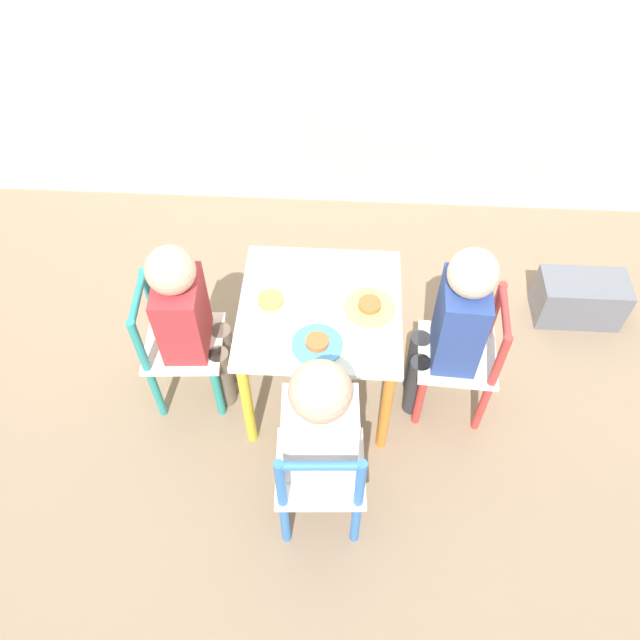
{
  "coord_description": "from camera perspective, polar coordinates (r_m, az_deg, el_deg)",
  "views": [
    {
      "loc": [
        0.07,
        -1.27,
        1.97
      ],
      "look_at": [
        0.0,
        0.0,
        0.4
      ],
      "focal_mm": 35.0,
      "sensor_mm": 36.0,
      "label": 1
    }
  ],
  "objects": [
    {
      "name": "ground_plane",
      "position": [
        2.34,
        0.0,
        -6.08
      ],
      "size": [
        6.0,
        6.0,
        0.0
      ],
      "primitive_type": "plane",
      "color": "#8C755B"
    },
    {
      "name": "kids_table",
      "position": [
        2.03,
        0.0,
        -0.19
      ],
      "size": [
        0.51,
        0.51,
        0.47
      ],
      "color": "silver",
      "rests_on": "ground_plane"
    },
    {
      "name": "chair_teal",
      "position": [
        2.18,
        -12.84,
        -2.37
      ],
      "size": [
        0.28,
        0.28,
        0.52
      ],
      "rotation": [
        0.0,
        0.0,
        -4.65
      ],
      "color": "silver",
      "rests_on": "ground_plane"
    },
    {
      "name": "chair_red",
      "position": [
        2.15,
        12.94,
        -3.41
      ],
      "size": [
        0.27,
        0.27,
        0.52
      ],
      "rotation": [
        0.0,
        0.0,
        -1.63
      ],
      "color": "silver",
      "rests_on": "ground_plane"
    },
    {
      "name": "chair_blue",
      "position": [
        1.88,
        0.03,
        -14.26
      ],
      "size": [
        0.27,
        0.27,
        0.52
      ],
      "rotation": [
        0.0,
        0.0,
        -3.08
      ],
      "color": "silver",
      "rests_on": "ground_plane"
    },
    {
      "name": "child_left",
      "position": [
        2.04,
        -11.92,
        0.39
      ],
      "size": [
        0.21,
        0.21,
        0.71
      ],
      "rotation": [
        0.0,
        0.0,
        -4.65
      ],
      "color": "#7A6B5B",
      "rests_on": "ground_plane"
    },
    {
      "name": "child_right",
      "position": [
        2.0,
        12.12,
        -0.25
      ],
      "size": [
        0.21,
        0.21,
        0.74
      ],
      "rotation": [
        0.0,
        0.0,
        -1.63
      ],
      "color": "#38383D",
      "rests_on": "ground_plane"
    },
    {
      "name": "child_front",
      "position": [
        1.74,
        0.03,
        -9.85
      ],
      "size": [
        0.21,
        0.22,
        0.74
      ],
      "rotation": [
        0.0,
        0.0,
        -3.08
      ],
      "color": "#4C608E",
      "rests_on": "ground_plane"
    },
    {
      "name": "plate_left",
      "position": [
        1.97,
        -4.52,
        1.63
      ],
      "size": [
        0.18,
        0.18,
        0.03
      ],
      "color": "white",
      "rests_on": "kids_table"
    },
    {
      "name": "plate_right",
      "position": [
        1.96,
        4.55,
        1.24
      ],
      "size": [
        0.16,
        0.16,
        0.03
      ],
      "color": "#EADB66",
      "rests_on": "kids_table"
    },
    {
      "name": "plate_front",
      "position": [
        1.87,
        -0.26,
        -2.21
      ],
      "size": [
        0.15,
        0.15,
        0.03
      ],
      "color": "#4C9EE0",
      "rests_on": "kids_table"
    },
    {
      "name": "storage_bin",
      "position": [
        2.68,
        22.64,
        1.83
      ],
      "size": [
        0.33,
        0.18,
        0.2
      ],
      "color": "slate",
      "rests_on": "ground_plane"
    }
  ]
}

